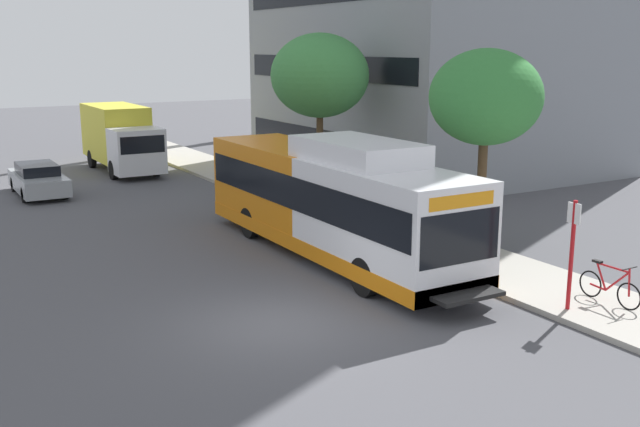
# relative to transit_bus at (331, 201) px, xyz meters

# --- Properties ---
(ground_plane) EXTENTS (120.00, 120.00, 0.00)m
(ground_plane) POSITION_rel_transit_bus_xyz_m (-3.86, 3.86, -1.70)
(ground_plane) COLOR #4C4C51
(sidewalk_curb) EXTENTS (3.00, 56.00, 0.14)m
(sidewalk_curb) POSITION_rel_transit_bus_xyz_m (3.14, 1.86, -1.63)
(sidewalk_curb) COLOR #A8A399
(sidewalk_curb) RESTS_ON ground
(transit_bus) EXTENTS (2.58, 12.25, 3.65)m
(transit_bus) POSITION_rel_transit_bus_xyz_m (0.00, 0.00, 0.00)
(transit_bus) COLOR white
(transit_bus) RESTS_ON ground
(bus_stop_sign_pole) EXTENTS (0.10, 0.36, 2.60)m
(bus_stop_sign_pole) POSITION_rel_transit_bus_xyz_m (2.21, -7.04, -0.05)
(bus_stop_sign_pole) COLOR red
(bus_stop_sign_pole) RESTS_ON sidewalk_curb
(bicycle_parked) EXTENTS (0.52, 1.76, 1.02)m
(bicycle_parked) POSITION_rel_transit_bus_xyz_m (3.36, -7.26, -1.14)
(bicycle_parked) COLOR black
(bicycle_parked) RESTS_ON sidewalk_curb
(street_tree_near_stop) EXTENTS (3.31, 3.31, 5.98)m
(street_tree_near_stop) POSITION_rel_transit_bus_xyz_m (4.10, -1.92, 2.98)
(street_tree_near_stop) COLOR #4C3823
(street_tree_near_stop) RESTS_ON sidewalk_curb
(street_tree_mid_block) EXTENTS (3.98, 3.98, 6.56)m
(street_tree_mid_block) POSITION_rel_transit_bus_xyz_m (4.20, 7.84, 3.29)
(street_tree_mid_block) COLOR #4C3823
(street_tree_mid_block) RESTS_ON sidewalk_curb
(parked_car_far_lane) EXTENTS (1.80, 4.50, 1.33)m
(parked_car_far_lane) POSITION_rel_transit_bus_xyz_m (-5.80, 14.34, -1.04)
(parked_car_far_lane) COLOR #93999E
(parked_car_far_lane) RESTS_ON ground
(box_truck_background) EXTENTS (2.32, 7.01, 3.25)m
(box_truck_background) POSITION_rel_transit_bus_xyz_m (-1.03, 18.66, 0.04)
(box_truck_background) COLOR silver
(box_truck_background) RESTS_ON ground
(lattice_comm_tower) EXTENTS (1.10, 1.10, 27.65)m
(lattice_comm_tower) POSITION_rel_transit_bus_xyz_m (12.07, 28.97, 7.46)
(lattice_comm_tower) COLOR #B7B7BC
(lattice_comm_tower) RESTS_ON ground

